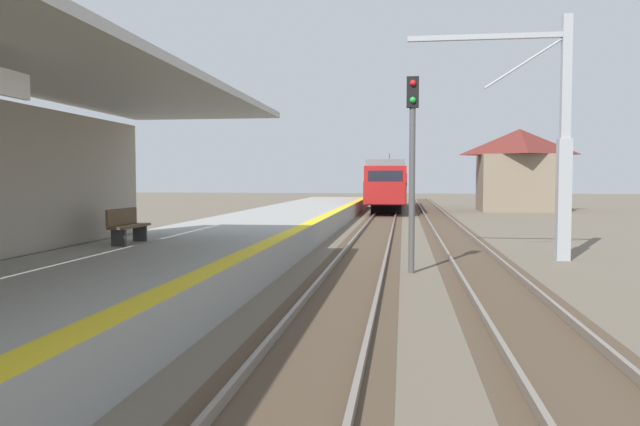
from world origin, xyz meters
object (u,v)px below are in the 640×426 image
Objects in this scene: catenary_pylon_far_side at (554,144)px; platform_bench at (127,225)px; rail_signal_post at (412,153)px; distant_trackside_house at (519,168)px; approaching_train at (388,183)px.

platform_bench is (-11.43, -5.25, -2.23)m from catenary_pylon_far_side.
rail_signal_post is 0.69× the size of catenary_pylon_far_side.
distant_trackside_house is (8.69, 33.20, 0.14)m from rail_signal_post.
distant_trackside_house is at bearing 75.32° from rail_signal_post.
catenary_pylon_far_side is 4.69× the size of platform_bench.
distant_trackside_house is at bearing 81.77° from catenary_pylon_far_side.
platform_bench is (-7.06, -2.00, -1.82)m from rail_signal_post.
approaching_train is 3.77× the size of rail_signal_post.
catenary_pylon_far_side is (5.83, -30.99, 1.43)m from approaching_train.
platform_bench is 0.24× the size of distant_trackside_house.
approaching_train is at bearing 100.65° from catenary_pylon_far_side.
rail_signal_post reaches higher than platform_bench.
catenary_pylon_far_side is 30.26m from distant_trackside_house.
approaching_train is 34.29m from rail_signal_post.
rail_signal_post is at bearing -87.55° from approaching_train.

